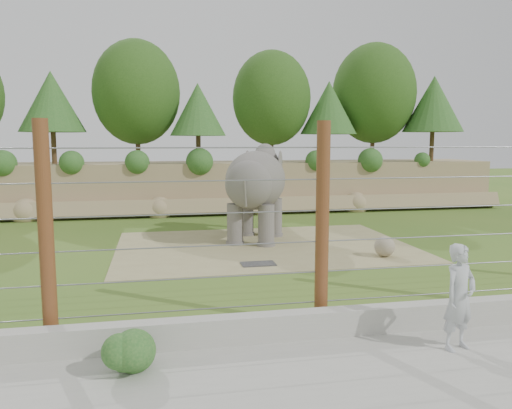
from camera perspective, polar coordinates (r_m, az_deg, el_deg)
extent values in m
plane|color=#436A23|center=(14.33, 1.58, -7.36)|extent=(90.00, 90.00, 0.00)
cube|color=#9D8961|center=(26.80, -4.62, 2.18)|extent=(30.00, 4.00, 2.50)
cube|color=#9D8961|center=(24.63, -3.97, -0.37)|extent=(30.00, 1.37, 1.07)
cylinder|color=#3F2B19|center=(26.47, -22.09, 6.03)|extent=(0.24, 0.24, 1.58)
sphere|color=#1C4012|center=(26.53, -22.32, 10.64)|extent=(3.60, 3.60, 3.60)
cylinder|color=#3F2B19|center=(26.53, -13.34, 6.74)|extent=(0.24, 0.24, 1.92)
sphere|color=#1C4012|center=(26.64, -13.51, 12.37)|extent=(4.40, 4.40, 4.40)
cylinder|color=#3F2B19|center=(25.41, -6.60, 6.28)|extent=(0.24, 0.24, 1.40)
sphere|color=#1C4012|center=(25.44, -6.66, 10.56)|extent=(3.20, 3.20, 3.20)
cylinder|color=#3F2B19|center=(27.01, 1.76, 6.83)|extent=(0.24, 0.24, 1.82)
sphere|color=#1C4012|center=(27.11, 1.78, 12.06)|extent=(4.16, 4.16, 4.16)
cylinder|color=#3F2B19|center=(27.28, 8.24, 6.43)|extent=(0.24, 0.24, 1.50)
sphere|color=#1C4012|center=(27.33, 8.32, 10.71)|extent=(3.44, 3.44, 3.44)
cylinder|color=#3F2B19|center=(29.33, 13.16, 6.88)|extent=(0.24, 0.24, 2.03)
sphere|color=#1C4012|center=(29.45, 13.32, 12.25)|extent=(4.64, 4.64, 4.64)
cylinder|color=#3F2B19|center=(29.65, 19.44, 6.29)|extent=(0.24, 0.24, 1.64)
sphere|color=#1C4012|center=(29.71, 19.62, 10.60)|extent=(3.76, 3.76, 3.76)
cube|color=#948959|center=(17.28, 0.98, -4.78)|extent=(10.00, 7.00, 0.02)
cube|color=#262628|center=(14.75, 0.25, -6.79)|extent=(1.00, 0.60, 0.03)
sphere|color=gray|center=(16.17, 14.49, -4.66)|extent=(0.64, 0.64, 0.64)
cube|color=#A6A59B|center=(9.67, 8.38, -13.20)|extent=(26.00, 0.35, 0.50)
cube|color=#A6A59B|center=(8.07, 13.41, -19.55)|extent=(26.00, 4.00, 0.01)
cylinder|color=brown|center=(9.35, -22.87, -3.28)|extent=(0.26, 0.26, 4.00)
cylinder|color=brown|center=(9.67, 7.58, -2.43)|extent=(0.26, 0.26, 4.00)
cylinder|color=gray|center=(10.03, 7.43, -10.91)|extent=(20.00, 0.02, 0.02)
cylinder|color=gray|center=(9.86, 7.49, -7.59)|extent=(20.00, 0.02, 0.02)
cylinder|color=gray|center=(9.72, 7.55, -4.18)|extent=(20.00, 0.02, 0.02)
cylinder|color=gray|center=(9.62, 7.61, -0.67)|extent=(20.00, 0.02, 0.02)
cylinder|color=gray|center=(9.56, 7.67, 2.89)|extent=(20.00, 0.02, 0.02)
cylinder|color=gray|center=(9.53, 7.73, 6.49)|extent=(20.00, 0.02, 0.02)
sphere|color=#225821|center=(8.38, -13.95, -15.66)|extent=(0.75, 0.75, 0.75)
imported|color=#AEB4B8|center=(9.43, 22.24, -9.78)|extent=(0.79, 0.64, 1.86)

